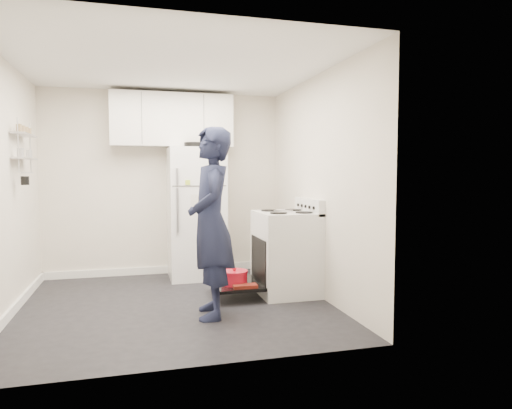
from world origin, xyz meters
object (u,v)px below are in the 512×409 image
object	(u,v)px
electric_range	(285,253)
person	(211,222)
open_oven_door	(235,281)
refrigerator	(196,213)

from	to	relation	value
electric_range	person	xyz separation A→B (m)	(-0.96, -0.61, 0.45)
open_oven_door	refrigerator	world-z (taller)	refrigerator
person	refrigerator	bearing A→B (deg)	-179.01
electric_range	refrigerator	world-z (taller)	refrigerator
electric_range	open_oven_door	xyz separation A→B (m)	(-0.60, -0.03, -0.28)
electric_range	open_oven_door	size ratio (longest dim) A/B	1.57
open_oven_door	refrigerator	bearing A→B (deg)	103.73
person	open_oven_door	bearing A→B (deg)	151.77
electric_range	refrigerator	size ratio (longest dim) A/B	0.61
person	electric_range	bearing A→B (deg)	126.29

